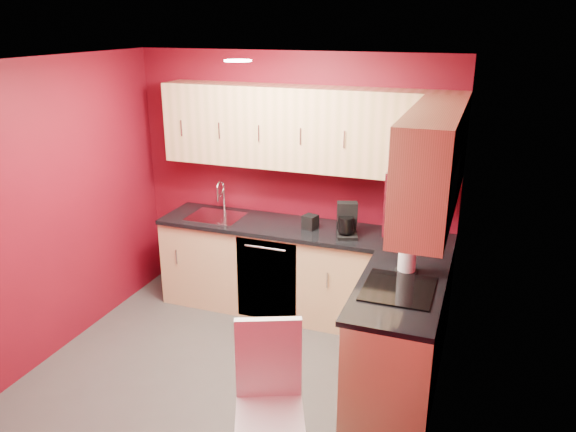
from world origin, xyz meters
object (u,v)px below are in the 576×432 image
Objects in this scene: sink at (217,213)px; coffee_maker at (347,221)px; dining_chair at (270,409)px; microwave at (423,193)px; paper_towel at (408,253)px; napkin_holder at (310,222)px.

coffee_maker is at bearing -4.27° from sink.
sink is at bearing 100.98° from dining_chair.
microwave is at bearing -25.60° from sink.
paper_towel is (0.62, -0.57, 0.01)m from coffee_maker.
sink is 2.56m from dining_chair.
paper_towel is at bearing 108.28° from microwave.
microwave is at bearing -41.63° from napkin_holder.
paper_towel is at bearing -60.72° from coffee_maker.
sink is at bearing 157.58° from coffee_maker.
sink is at bearing 161.30° from paper_towel.
sink is 0.50× the size of dining_chair.
dining_chair is at bearing -112.29° from paper_towel.
paper_towel reaches higher than coffee_maker.
sink is 1.63× the size of paper_towel.
sink reaches higher than coffee_maker.
microwave reaches higher than napkin_holder.
paper_towel is (1.00, -0.65, 0.09)m from napkin_holder.
sink reaches higher than dining_chair.
microwave is 2.43m from sink.
napkin_holder is at bearing 149.68° from coffee_maker.
coffee_maker is (-0.73, 0.90, -0.60)m from microwave.
paper_towel reaches higher than dining_chair.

